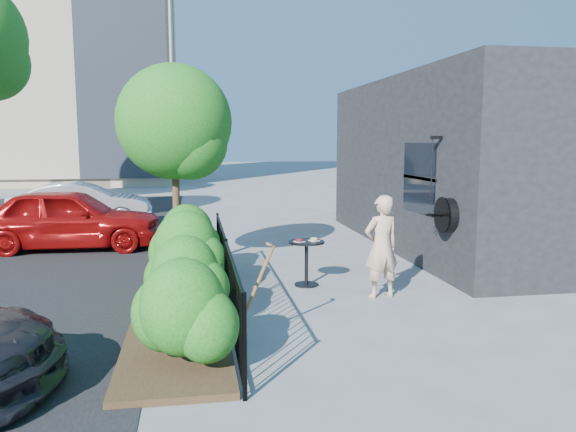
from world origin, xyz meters
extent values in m
plane|color=gray|center=(0.00, 0.00, 0.00)|extent=(120.00, 120.00, 0.00)
cube|color=black|center=(5.50, 4.50, 2.00)|extent=(6.00, 9.00, 4.00)
cube|color=black|center=(2.51, 2.40, 1.80)|extent=(0.04, 1.60, 1.40)
cube|color=black|center=(2.52, 2.40, 1.80)|extent=(0.05, 1.70, 0.06)
cylinder|color=black|center=(2.42, 0.90, 1.25)|extent=(0.18, 0.60, 0.60)
cylinder|color=black|center=(2.32, 0.90, 1.25)|extent=(0.03, 0.64, 0.64)
cube|color=black|center=(2.40, 1.40, 2.60)|extent=(0.25, 0.06, 0.06)
cylinder|color=black|center=(2.32, 1.40, 2.05)|extent=(0.02, 0.02, 1.05)
cylinder|color=black|center=(-1.50, -3.00, 0.55)|extent=(0.05, 0.05, 1.10)
cylinder|color=black|center=(-1.50, 0.00, 0.55)|extent=(0.05, 0.05, 1.10)
cylinder|color=black|center=(-1.50, 3.00, 0.55)|extent=(0.05, 0.05, 1.10)
cube|color=black|center=(-1.50, 0.00, 1.06)|extent=(0.03, 6.00, 0.03)
cube|color=black|center=(-1.50, 0.00, 0.10)|extent=(0.03, 6.00, 0.03)
cylinder|color=black|center=(-1.50, -2.90, 0.55)|extent=(0.02, 0.02, 1.04)
cylinder|color=black|center=(-1.50, -2.70, 0.55)|extent=(0.02, 0.02, 1.04)
cylinder|color=black|center=(-1.50, -2.50, 0.55)|extent=(0.02, 0.02, 1.04)
cylinder|color=black|center=(-1.50, -2.30, 0.55)|extent=(0.02, 0.02, 1.04)
cylinder|color=black|center=(-1.50, -2.10, 0.55)|extent=(0.02, 0.02, 1.04)
cylinder|color=black|center=(-1.50, -1.90, 0.55)|extent=(0.02, 0.02, 1.04)
cylinder|color=black|center=(-1.50, -1.70, 0.55)|extent=(0.02, 0.02, 1.04)
cylinder|color=black|center=(-1.50, -1.50, 0.55)|extent=(0.02, 0.02, 1.04)
cylinder|color=black|center=(-1.50, -1.30, 0.55)|extent=(0.02, 0.02, 1.04)
cylinder|color=black|center=(-1.50, -1.10, 0.55)|extent=(0.02, 0.02, 1.04)
cylinder|color=black|center=(-1.50, -0.90, 0.55)|extent=(0.02, 0.02, 1.04)
cylinder|color=black|center=(-1.50, -0.70, 0.55)|extent=(0.02, 0.02, 1.04)
cylinder|color=black|center=(-1.50, -0.50, 0.55)|extent=(0.02, 0.02, 1.04)
cylinder|color=black|center=(-1.50, -0.30, 0.55)|extent=(0.02, 0.02, 1.04)
cylinder|color=black|center=(-1.50, -0.10, 0.55)|extent=(0.02, 0.02, 1.04)
cylinder|color=black|center=(-1.50, 0.10, 0.55)|extent=(0.02, 0.02, 1.04)
cylinder|color=black|center=(-1.50, 0.30, 0.55)|extent=(0.02, 0.02, 1.04)
cylinder|color=black|center=(-1.50, 0.50, 0.55)|extent=(0.02, 0.02, 1.04)
cylinder|color=black|center=(-1.50, 0.70, 0.55)|extent=(0.02, 0.02, 1.04)
cylinder|color=black|center=(-1.50, 0.90, 0.55)|extent=(0.02, 0.02, 1.04)
cylinder|color=black|center=(-1.50, 1.10, 0.55)|extent=(0.02, 0.02, 1.04)
cylinder|color=black|center=(-1.50, 1.30, 0.55)|extent=(0.02, 0.02, 1.04)
cylinder|color=black|center=(-1.50, 1.50, 0.55)|extent=(0.02, 0.02, 1.04)
cylinder|color=black|center=(-1.50, 1.70, 0.55)|extent=(0.02, 0.02, 1.04)
cylinder|color=black|center=(-1.50, 1.90, 0.55)|extent=(0.02, 0.02, 1.04)
cylinder|color=black|center=(-1.50, 2.10, 0.55)|extent=(0.02, 0.02, 1.04)
cylinder|color=black|center=(-1.50, 2.30, 0.55)|extent=(0.02, 0.02, 1.04)
cylinder|color=black|center=(-1.50, 2.50, 0.55)|extent=(0.02, 0.02, 1.04)
cylinder|color=black|center=(-1.50, 2.70, 0.55)|extent=(0.02, 0.02, 1.04)
cylinder|color=black|center=(-1.50, 2.90, 0.55)|extent=(0.02, 0.02, 1.04)
cube|color=#382616|center=(-2.20, 0.00, 0.04)|extent=(1.30, 6.00, 0.08)
ellipsoid|color=#175C15|center=(-2.10, -2.20, 0.70)|extent=(1.10, 1.10, 1.24)
ellipsoid|color=#175C15|center=(-2.10, -0.60, 0.70)|extent=(1.10, 1.10, 1.24)
ellipsoid|color=#175C15|center=(-2.10, 0.90, 0.70)|extent=(1.10, 1.10, 1.24)
ellipsoid|color=#175C15|center=(-2.10, 2.30, 0.70)|extent=(1.10, 1.10, 1.24)
cylinder|color=#3F2B19|center=(-2.30, 2.80, 1.20)|extent=(0.14, 0.14, 2.40)
sphere|color=#175C15|center=(-2.30, 2.80, 2.84)|extent=(2.20, 2.20, 2.20)
sphere|color=#175C15|center=(-2.00, 2.60, 2.51)|extent=(1.43, 1.43, 1.43)
cylinder|color=black|center=(-0.03, 1.25, 0.78)|extent=(0.63, 0.63, 0.03)
cylinder|color=black|center=(-0.03, 1.25, 0.39)|extent=(0.06, 0.06, 0.76)
cylinder|color=black|center=(-0.03, 1.25, 0.02)|extent=(0.42, 0.42, 0.03)
cube|color=white|center=(-0.16, 1.22, 0.80)|extent=(0.21, 0.21, 0.01)
cube|color=white|center=(0.11, 1.27, 0.80)|extent=(0.21, 0.21, 0.01)
torus|color=#460B13|center=(-0.16, 1.22, 0.83)|extent=(0.14, 0.14, 0.05)
torus|color=#AF854A|center=(0.11, 1.27, 0.83)|extent=(0.14, 0.14, 0.05)
imported|color=tan|center=(1.02, 0.32, 0.84)|extent=(0.68, 0.52, 1.68)
cylinder|color=brown|center=(-1.22, -1.42, 0.70)|extent=(0.51, 0.05, 1.11)
cube|color=gray|center=(-1.39, -1.42, 0.09)|extent=(0.12, 0.17, 0.24)
cylinder|color=brown|center=(-1.04, -1.42, 1.26)|extent=(0.10, 0.09, 0.06)
imported|color=#A10D0D|center=(-4.87, 5.47, 0.73)|extent=(4.32, 1.85, 1.46)
imported|color=#ACACB0|center=(-5.23, 9.11, 0.66)|extent=(4.07, 1.62, 1.32)
camera|label=1|loc=(-1.95, -8.24, 2.54)|focal=35.00mm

